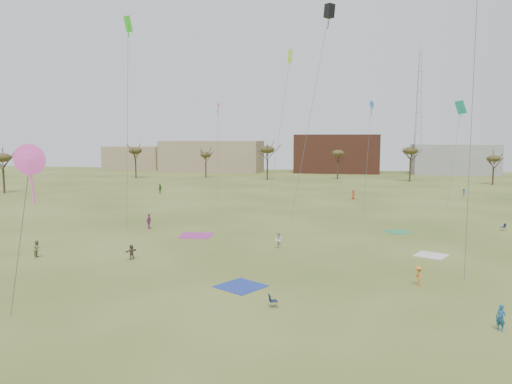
% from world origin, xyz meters
% --- Properties ---
extents(ground, '(260.00, 260.00, 0.00)m').
position_xyz_m(ground, '(0.00, 0.00, 0.00)').
color(ground, '#40531A').
rests_on(ground, ground).
extents(flyer_near_right, '(0.65, 0.64, 1.51)m').
position_xyz_m(flyer_near_right, '(17.57, -5.86, 0.75)').
color(flyer_near_right, '#1C5082').
rests_on(flyer_near_right, ground).
extents(spectator_fore_b, '(0.74, 0.87, 1.57)m').
position_xyz_m(spectator_fore_b, '(-18.69, 3.85, 0.79)').
color(spectator_fore_b, '#837B53').
rests_on(spectator_fore_b, ground).
extents(spectator_fore_c, '(0.96, 1.29, 1.35)m').
position_xyz_m(spectator_fore_c, '(-9.97, 4.87, 0.68)').
color(spectator_fore_c, brown).
rests_on(spectator_fore_c, ground).
extents(flyer_mid_b, '(0.62, 1.00, 1.48)m').
position_xyz_m(flyer_mid_b, '(14.18, 1.86, 0.74)').
color(flyer_mid_b, orange).
rests_on(flyer_mid_b, ground).
extents(spectator_mid_d, '(0.48, 1.09, 1.85)m').
position_xyz_m(spectator_mid_d, '(-14.45, 18.75, 0.92)').
color(spectator_mid_d, '#AD4890').
rests_on(spectator_mid_d, ground).
extents(spectator_mid_e, '(1.05, 1.02, 1.70)m').
position_xyz_m(spectator_mid_e, '(2.35, 11.50, 0.85)').
color(spectator_mid_e, white).
rests_on(spectator_mid_e, ground).
extents(flyer_far_a, '(0.85, 1.77, 1.84)m').
position_xyz_m(flyer_far_a, '(-27.57, 53.72, 0.92)').
color(flyer_far_a, '#367F2A').
rests_on(flyer_far_a, ground).
extents(flyer_far_b, '(0.83, 0.96, 1.66)m').
position_xyz_m(flyer_far_b, '(9.82, 51.84, 0.83)').
color(flyer_far_b, '#C44321').
rests_on(flyer_far_b, ground).
extents(flyer_far_c, '(0.68, 1.06, 1.55)m').
position_xyz_m(flyer_far_c, '(29.89, 58.97, 0.77)').
color(flyer_far_c, '#1E4E8B').
rests_on(flyer_far_c, ground).
extents(blanket_blue, '(4.11, 4.11, 0.03)m').
position_xyz_m(blanket_blue, '(1.42, -0.89, 0.00)').
color(blanket_blue, '#233A97').
rests_on(blanket_blue, ground).
extents(blanket_cream, '(3.51, 3.51, 0.03)m').
position_xyz_m(blanket_cream, '(16.64, 11.54, 0.00)').
color(blanket_cream, silver).
rests_on(blanket_cream, ground).
extents(blanket_plum, '(3.91, 3.91, 0.03)m').
position_xyz_m(blanket_plum, '(-7.60, 15.94, 0.00)').
color(blanket_plum, '#A4328B').
rests_on(blanket_plum, ground).
extents(blanket_olive, '(3.44, 3.44, 0.03)m').
position_xyz_m(blanket_olive, '(14.77, 22.43, 0.00)').
color(blanket_olive, '#328B55').
rests_on(blanket_olive, ground).
extents(camp_chair_center, '(0.70, 0.68, 0.87)m').
position_xyz_m(camp_chair_center, '(4.41, -4.67, 0.26)').
color(camp_chair_center, '#15203A').
rests_on(camp_chair_center, ground).
extents(camp_chair_right, '(0.61, 0.57, 0.87)m').
position_xyz_m(camp_chair_right, '(26.87, 25.56, 0.26)').
color(camp_chair_right, '#15193C').
rests_on(camp_chair_right, ground).
extents(kites_aloft, '(59.41, 59.84, 25.69)m').
position_xyz_m(kites_aloft, '(4.32, 20.12, 20.81)').
color(kites_aloft, green).
rests_on(kites_aloft, ground).
extents(tree_line, '(117.44, 49.32, 8.91)m').
position_xyz_m(tree_line, '(-2.85, 79.12, 7.09)').
color(tree_line, '#3A2B1E').
rests_on(tree_line, ground).
extents(building_tan, '(32.00, 14.00, 10.00)m').
position_xyz_m(building_tan, '(-35.00, 115.00, 5.00)').
color(building_tan, '#937F60').
rests_on(building_tan, ground).
extents(building_brick, '(26.00, 16.00, 12.00)m').
position_xyz_m(building_brick, '(5.00, 120.00, 6.00)').
color(building_brick, brown).
rests_on(building_brick, ground).
extents(building_grey, '(24.00, 12.00, 9.00)m').
position_xyz_m(building_grey, '(40.00, 118.00, 4.50)').
color(building_grey, gray).
rests_on(building_grey, ground).
extents(building_tan_west, '(20.00, 12.00, 8.00)m').
position_xyz_m(building_tan_west, '(-65.00, 122.00, 4.00)').
color(building_tan_west, '#937F60').
rests_on(building_tan_west, ground).
extents(radio_tower, '(1.51, 1.72, 41.00)m').
position_xyz_m(radio_tower, '(30.00, 125.00, 19.21)').
color(radio_tower, '#9EA3A8').
rests_on(radio_tower, ground).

